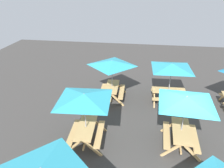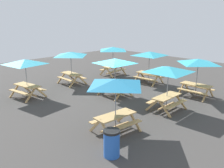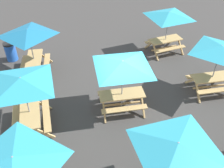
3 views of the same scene
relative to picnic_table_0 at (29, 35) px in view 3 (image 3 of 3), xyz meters
The scene contains 9 objects.
ground_plane 5.30m from the picnic_table_0, 135.85° to the left, with size 31.47×31.47×0.00m, color #3D3A38.
picnic_table_0 is the anchor object (origin of this frame).
picnic_table_1 6.82m from the picnic_table_0, 89.11° to the left, with size 2.05×2.05×2.34m.
picnic_table_3 3.68m from the picnic_table_0, 88.42° to the left, with size 2.83×2.83×2.34m.
picnic_table_4 4.88m from the picnic_table_0, 134.63° to the left, with size 2.82×2.82×2.34m.
picnic_table_5 8.21m from the picnic_table_0, 156.62° to the left, with size 2.09×2.09×2.34m.
picnic_table_6 6.92m from the picnic_table_0, behind, with size 2.80×2.80×2.34m.
picnic_table_7 8.23m from the picnic_table_0, 117.40° to the left, with size 2.82×2.82×2.34m.
trash_bin_blue 2.43m from the picnic_table_0, 49.63° to the right, with size 0.59×0.59×0.98m.
Camera 3 is at (2.19, 7.30, 7.12)m, focal length 40.00 mm.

